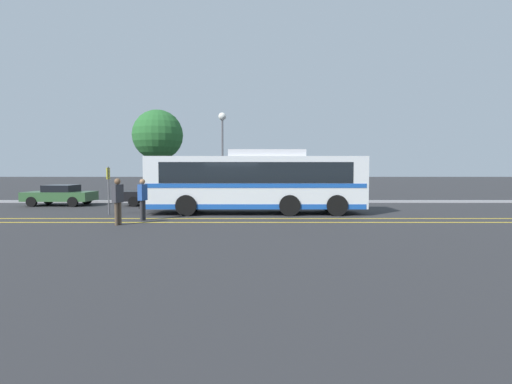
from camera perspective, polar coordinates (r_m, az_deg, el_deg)
ground_plane at (r=19.88m, az=-3.37°, el=-3.11°), size 220.00×220.00×0.00m
lane_strip_0 at (r=17.86m, az=-0.00°, el=-3.81°), size 30.61×0.20×0.01m
lane_strip_1 at (r=16.56m, az=-0.00°, el=-4.36°), size 30.61×0.20×0.01m
curb_strip at (r=26.60m, az=0.00°, el=-1.36°), size 38.61×0.36×0.15m
transit_bus at (r=19.94m, az=0.04°, el=1.57°), size 10.93×2.68×3.16m
parked_car_0 at (r=27.15m, az=-26.16°, el=-0.36°), size 3.99×2.10×1.26m
parked_car_1 at (r=25.21m, az=-13.93°, el=-0.32°), size 4.17×1.96×1.33m
pedestrian_0 at (r=17.81m, az=-15.89°, el=-0.65°), size 0.34×0.47×1.79m
pedestrian_1 at (r=16.57m, az=-19.13°, el=-0.84°), size 0.39×0.47×1.84m
bus_stop_sign at (r=20.70m, az=-20.33°, el=1.04°), size 0.07×0.40×2.33m
street_lamp at (r=27.61m, az=-4.82°, el=8.07°), size 0.53×0.53×6.09m
tree_0 at (r=29.66m, az=-13.85°, el=7.89°), size 3.59×3.59×6.48m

